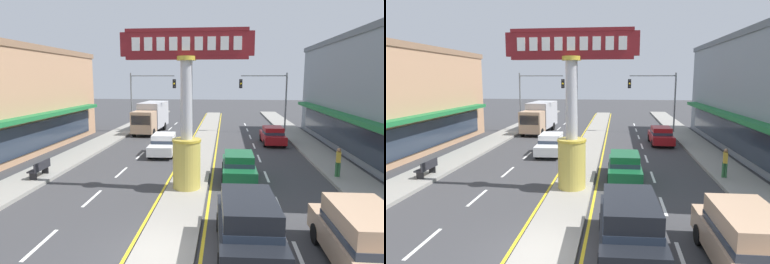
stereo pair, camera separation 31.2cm
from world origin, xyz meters
The scene contains 16 objects.
ground_plane centered at (0.00, 0.00, 0.00)m, with size 160.00×160.00×0.00m, color #3A3A3D.
median_strip centered at (0.00, 18.00, 0.07)m, with size 2.04×52.00×0.14m, color gray.
sidewalk_left centered at (-8.86, 16.00, 0.09)m, with size 2.47×60.00×0.18m, color gray.
sidewalk_right centered at (8.86, 16.00, 0.09)m, with size 2.47×60.00×0.18m, color gray.
lane_markings centered at (0.00, 16.65, 0.00)m, with size 8.78×52.00×0.01m.
district_sign centered at (0.00, 6.40, 3.59)m, with size 6.37×1.45×7.80m.
traffic_light_left_side centered at (-6.25, 24.37, 4.25)m, with size 4.86×0.46×6.20m.
traffic_light_right_side centered at (6.25, 24.93, 4.25)m, with size 4.86×0.46×6.20m.
suv_near_right_lane centered at (2.67, 0.59, 0.98)m, with size 2.10×4.67×1.90m.
sedan_far_right_lane centered at (5.97, 18.97, 0.79)m, with size 1.88×4.32×1.53m.
box_truck_near_left_lane centered at (-5.88, 24.22, 1.69)m, with size 2.55×7.01×3.12m.
sedan_mid_left_lane centered at (2.67, 8.51, 0.79)m, with size 1.86×4.31×1.53m.
suv_far_left_oncoming centered at (5.97, 0.00, 0.98)m, with size 2.07×4.65×1.90m.
sedan_kerb_right centered at (-2.67, 14.23, 0.79)m, with size 1.97×4.37×1.53m.
street_bench centered at (-8.35, 7.32, 0.65)m, with size 0.48×1.60×0.88m.
pedestrian_near_kerb centered at (8.17, 8.99, 1.10)m, with size 0.31×0.44×1.63m.
Camera 2 is at (2.21, -9.41, 5.59)m, focal length 30.70 mm.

